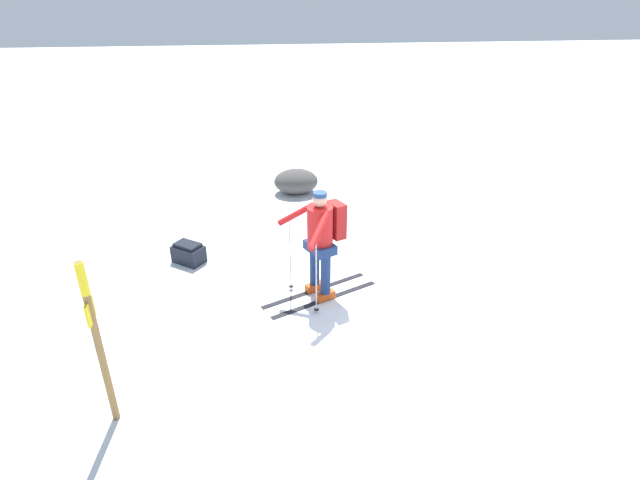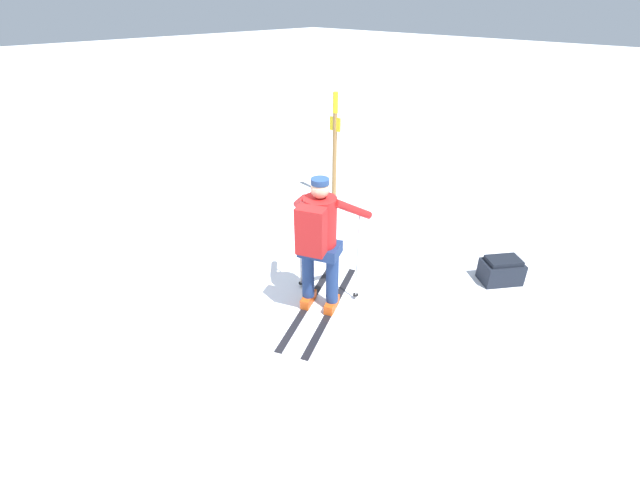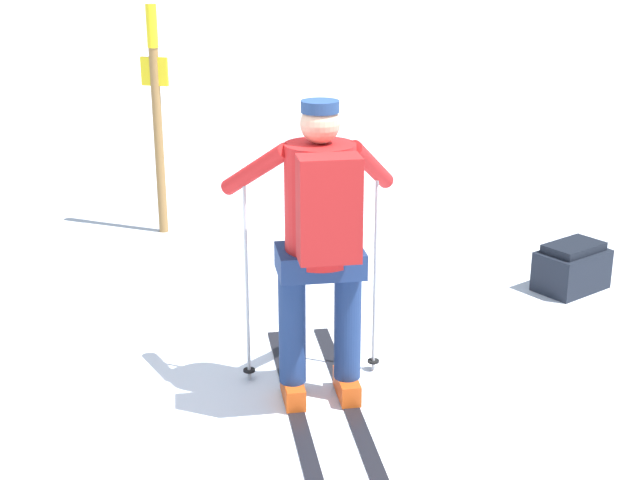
{
  "view_description": "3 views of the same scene",
  "coord_description": "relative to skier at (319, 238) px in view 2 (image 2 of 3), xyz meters",
  "views": [
    {
      "loc": [
        1.27,
        6.11,
        4.22
      ],
      "look_at": [
        0.41,
        -0.33,
        0.95
      ],
      "focal_mm": 28.0,
      "sensor_mm": 36.0,
      "label": 1
    },
    {
      "loc": [
        -2.6,
        -3.31,
        3.37
      ],
      "look_at": [
        0.41,
        -0.33,
        0.95
      ],
      "focal_mm": 24.0,
      "sensor_mm": 36.0,
      "label": 2
    },
    {
      "loc": [
        -3.91,
        -1.52,
        2.48
      ],
      "look_at": [
        0.41,
        -0.33,
        0.95
      ],
      "focal_mm": 50.0,
      "sensor_mm": 36.0,
      "label": 3
    }
  ],
  "objects": [
    {
      "name": "ground_plane",
      "position": [
        -0.38,
        0.34,
        -0.99
      ],
      "size": [
        80.0,
        80.0,
        0.0
      ],
      "primitive_type": "plane",
      "color": "white"
    },
    {
      "name": "dropped_backpack",
      "position": [
        2.13,
        -1.34,
        -0.82
      ],
      "size": [
        0.62,
        0.58,
        0.36
      ],
      "color": "black",
      "rests_on": "ground_plane"
    },
    {
      "name": "skier",
      "position": [
        0.0,
        0.0,
        0.0
      ],
      "size": [
        1.84,
        1.2,
        1.7
      ],
      "color": "black",
      "rests_on": "ground_plane"
    },
    {
      "name": "trail_marker",
      "position": [
        2.58,
        2.16,
        0.16
      ],
      "size": [
        0.09,
        0.24,
        1.96
      ],
      "color": "olive",
      "rests_on": "ground_plane"
    }
  ]
}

